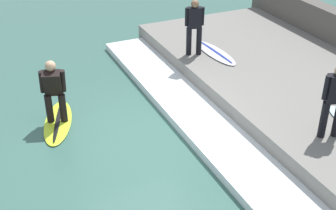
{
  "coord_description": "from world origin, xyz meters",
  "views": [
    {
      "loc": [
        -2.99,
        -7.85,
        5.63
      ],
      "look_at": [
        0.59,
        0.0,
        0.7
      ],
      "focal_mm": 50.0,
      "sensor_mm": 36.0,
      "label": 1
    }
  ],
  "objects_px": {
    "surfer_riding": "(53,89)",
    "surfer_waiting_near": "(335,98)",
    "surfboard_riding": "(58,122)",
    "surfer_waiting_far": "(194,25)",
    "surfboard_waiting_far": "(215,53)"
  },
  "relations": [
    {
      "from": "surfer_riding",
      "to": "surfer_waiting_near",
      "type": "bearing_deg",
      "value": -37.44
    },
    {
      "from": "surfer_riding",
      "to": "surfboard_riding",
      "type": "bearing_deg",
      "value": 0.0
    },
    {
      "from": "surfboard_riding",
      "to": "surfer_waiting_far",
      "type": "height_order",
      "value": "surfer_waiting_far"
    },
    {
      "from": "surfboard_riding",
      "to": "surfer_waiting_far",
      "type": "relative_size",
      "value": 1.34
    },
    {
      "from": "surfboard_waiting_far",
      "to": "surfer_riding",
      "type": "bearing_deg",
      "value": -168.49
    },
    {
      "from": "surfer_waiting_far",
      "to": "surfboard_waiting_far",
      "type": "distance_m",
      "value": 1.02
    },
    {
      "from": "surfer_riding",
      "to": "surfer_waiting_far",
      "type": "bearing_deg",
      "value": 15.86
    },
    {
      "from": "surfboard_riding",
      "to": "surfer_riding",
      "type": "relative_size",
      "value": 1.37
    },
    {
      "from": "surfboard_riding",
      "to": "surfer_waiting_near",
      "type": "relative_size",
      "value": 1.32
    },
    {
      "from": "surfboard_waiting_far",
      "to": "surfer_waiting_near",
      "type": "bearing_deg",
      "value": -89.91
    },
    {
      "from": "surfer_waiting_near",
      "to": "surfboard_waiting_far",
      "type": "relative_size",
      "value": 0.82
    },
    {
      "from": "surfer_waiting_far",
      "to": "surfboard_waiting_far",
      "type": "relative_size",
      "value": 0.81
    },
    {
      "from": "surfer_riding",
      "to": "surfboard_waiting_far",
      "type": "bearing_deg",
      "value": 11.51
    },
    {
      "from": "surfer_waiting_far",
      "to": "surfboard_waiting_far",
      "type": "xyz_separation_m",
      "value": [
        0.56,
        -0.21,
        -0.82
      ]
    },
    {
      "from": "surfer_waiting_far",
      "to": "surfer_riding",
      "type": "bearing_deg",
      "value": -164.14
    }
  ]
}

